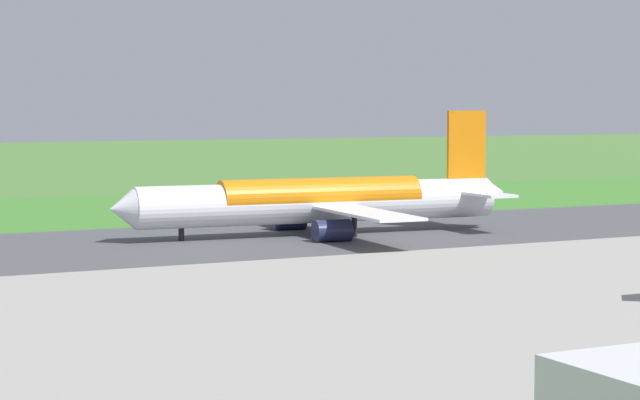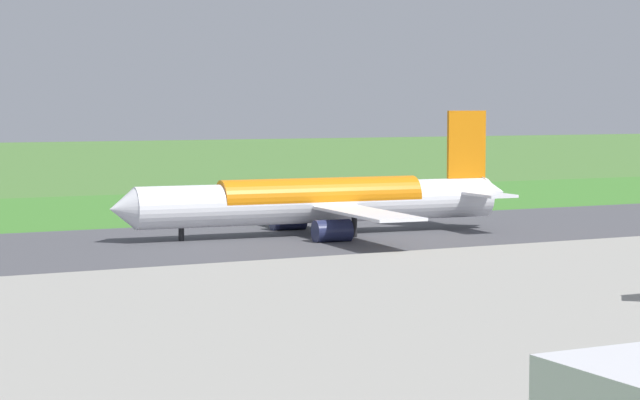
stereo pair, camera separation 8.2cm
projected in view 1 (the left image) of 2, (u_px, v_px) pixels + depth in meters
ground_plane at (377, 232)px, 156.95m from camera, size 800.00×800.00×0.00m
runway_asphalt at (377, 232)px, 156.95m from camera, size 600.00×38.89×0.06m
grass_verge_foreground at (259, 209)px, 191.06m from camera, size 600.00×80.00×0.04m
airliner_main at (323, 201)px, 153.00m from camera, size 54.15×44.33×15.88m
no_stopping_sign at (161, 201)px, 188.66m from camera, size 0.60×0.10×2.45m
traffic_cone_orange at (122, 213)px, 181.83m from camera, size 0.40×0.40×0.55m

